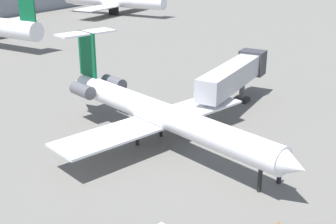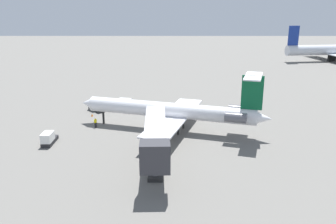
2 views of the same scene
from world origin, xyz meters
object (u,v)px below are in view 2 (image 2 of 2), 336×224
baggage_tug_lead (95,106)px  cargo_container_uld (125,103)px  baggage_tug_trailing (49,139)px  parked_airliner_west_end (332,50)px  traffic_cone_near (92,115)px  jet_bridge (155,137)px  ground_crew_marshaller (95,123)px  regional_jet (176,110)px

baggage_tug_lead → cargo_container_uld: baggage_tug_lead is taller
baggage_tug_lead → baggage_tug_trailing: 18.07m
baggage_tug_lead → parked_airliner_west_end: bearing=131.1°
cargo_container_uld → traffic_cone_near: (6.80, -5.27, -0.53)m
jet_bridge → parked_airliner_west_end: parked_airliner_west_end is taller
jet_bridge → baggage_tug_trailing: jet_bridge is taller
jet_bridge → baggage_tug_lead: jet_bridge is taller
ground_crew_marshaller → traffic_cone_near: bearing=-162.8°
baggage_tug_trailing → cargo_container_uld: size_ratio=1.40×
jet_bridge → baggage_tug_lead: size_ratio=4.18×
parked_airliner_west_end → traffic_cone_near: bearing=-47.2°
regional_jet → traffic_cone_near: size_ratio=56.80×
regional_jet → ground_crew_marshaller: 13.80m
regional_jet → baggage_tug_lead: 19.74m
jet_bridge → baggage_tug_lead: (-26.29, -12.82, -3.50)m
ground_crew_marshaller → parked_airliner_west_end: 105.88m
baggage_tug_lead → cargo_container_uld: 6.16m
ground_crew_marshaller → jet_bridge: bearing=33.6°
baggage_tug_trailing → cargo_container_uld: baggage_tug_trailing is taller
baggage_tug_lead → baggage_tug_trailing: same height
baggage_tug_trailing → parked_airliner_west_end: 115.10m
baggage_tug_lead → baggage_tug_trailing: bearing=-10.5°
traffic_cone_near → baggage_tug_trailing: bearing=-14.1°
jet_bridge → traffic_cone_near: jet_bridge is taller
ground_crew_marshaller → baggage_tug_trailing: 9.31m
baggage_tug_lead → jet_bridge: bearing=26.0°
baggage_tug_trailing → baggage_tug_lead: bearing=169.5°
ground_crew_marshaller → traffic_cone_near: 6.58m
parked_airliner_west_end → regional_jet: bearing=-37.6°
ground_crew_marshaller → baggage_tug_lead: size_ratio=0.43×
ground_crew_marshaller → baggage_tug_trailing: (7.57, -5.42, -0.02)m
regional_jet → baggage_tug_trailing: (5.91, -18.86, -2.68)m
regional_jet → cargo_container_uld: bearing=-145.5°
parked_airliner_west_end → ground_crew_marshaller: bearing=-44.0°
ground_crew_marshaller → cargo_container_uld: bearing=165.7°
baggage_tug_trailing → cargo_container_uld: bearing=157.0°
baggage_tug_lead → traffic_cone_near: size_ratio=7.19×
parked_airliner_west_end → baggage_tug_lead: bearing=-48.9°
regional_jet → baggage_tug_trailing: regional_jet is taller
regional_jet → traffic_cone_near: bearing=-117.3°
baggage_tug_lead → parked_airliner_west_end: (-65.98, 75.57, 3.33)m
baggage_tug_lead → regional_jet: bearing=52.7°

